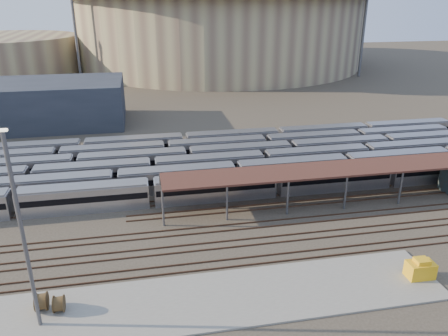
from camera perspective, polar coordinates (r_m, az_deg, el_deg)
ground at (r=58.92m, az=0.08°, el=-7.41°), size 420.00×420.00×0.00m
apron at (r=45.88m, az=-2.59°, el=-16.93°), size 50.00×9.00×0.20m
subway_trains at (r=74.26m, az=-5.73°, el=0.44°), size 125.57×23.90×3.60m
inspection_shed at (r=67.40m, az=18.09°, el=0.04°), size 60.30×6.00×5.30m
empty_tracks at (r=54.65m, az=1.10°, el=-9.85°), size 170.00×9.62×0.18m
stadium at (r=193.96m, az=-0.58°, el=18.27°), size 124.00×124.00×32.50m
secondary_arena at (r=188.54m, az=-27.01°, el=12.98°), size 56.00×56.00×14.00m
service_building at (r=110.98m, az=-23.97°, el=7.64°), size 42.00×20.00×10.00m
floodlight_0 at (r=161.89m, az=-19.01°, el=17.91°), size 4.00×1.00×38.40m
floodlight_2 at (r=170.47m, az=17.95°, el=18.18°), size 4.00×1.00×38.40m
floodlight_3 at (r=210.57m, az=-11.61°, el=19.29°), size 4.00×1.00×38.40m
cable_reel_west at (r=46.79m, az=-20.77°, el=-16.25°), size 0.95×1.69×1.68m
cable_reel_east at (r=47.53m, az=-22.73°, el=-15.78°), size 1.07×1.88×1.85m
yard_light_pole at (r=41.19m, az=-24.80°, el=-7.95°), size 0.80×0.36×18.94m
yellow_equipment at (r=52.78m, az=24.24°, el=-12.01°), size 2.91×1.85×1.80m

